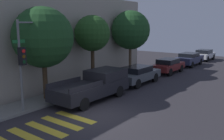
{
  "coord_description": "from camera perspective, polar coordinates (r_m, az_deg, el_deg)",
  "views": [
    {
      "loc": [
        -9.23,
        -7.93,
        4.61
      ],
      "look_at": [
        4.02,
        2.1,
        1.6
      ],
      "focal_mm": 40.0,
      "sensor_mm": 36.0,
      "label": 1
    }
  ],
  "objects": [
    {
      "name": "tree_near_corner",
      "position": [
        15.46,
        -15.47,
        7.18
      ],
      "size": [
        3.63,
        3.63,
        5.7
      ],
      "color": "#42301E",
      "rests_on": "ground"
    },
    {
      "name": "building_row",
      "position": [
        18.98,
        -23.81,
        5.85
      ],
      "size": [
        26.0,
        6.0,
        6.87
      ],
      "primitive_type": "cube",
      "color": "#A89E8E",
      "rests_on": "ground"
    },
    {
      "name": "sedan_tail_of_row",
      "position": [
        35.12,
        20.34,
        3.34
      ],
      "size": [
        4.25,
        1.81,
        1.42
      ],
      "color": "silver",
      "rests_on": "ground"
    },
    {
      "name": "tree_far_end",
      "position": [
        22.53,
        4.24,
        9.08
      ],
      "size": [
        3.46,
        3.46,
        5.9
      ],
      "color": "brown",
      "rests_on": "ground"
    },
    {
      "name": "sedan_near_corner",
      "position": [
        19.79,
        5.91,
        -0.97
      ],
      "size": [
        4.47,
        1.81,
        1.42
      ],
      "color": "#4C5156",
      "rests_on": "ground"
    },
    {
      "name": "sedan_middle",
      "position": [
        24.71,
        12.7,
        1.05
      ],
      "size": [
        4.23,
        1.76,
        1.41
      ],
      "color": "maroon",
      "rests_on": "ground"
    },
    {
      "name": "ground_plane",
      "position": [
        13.01,
        -3.38,
        -10.5
      ],
      "size": [
        60.0,
        60.0,
        0.0
      ],
      "primitive_type": "plane",
      "color": "#2D2B30"
    },
    {
      "name": "sedan_far_end",
      "position": [
        29.91,
        17.24,
        2.49
      ],
      "size": [
        4.67,
        1.87,
        1.47
      ],
      "color": "#2D3351",
      "rests_on": "ground"
    },
    {
      "name": "tree_midblock",
      "position": [
        18.46,
        -4.52,
        8.28
      ],
      "size": [
        2.63,
        2.63,
        5.33
      ],
      "color": "#42301E",
      "rests_on": "ground"
    },
    {
      "name": "pickup_truck",
      "position": [
        15.66,
        -4.0,
        -3.46
      ],
      "size": [
        5.35,
        2.1,
        1.74
      ],
      "color": "black",
      "rests_on": "ground"
    },
    {
      "name": "traffic_light_pole",
      "position": [
        13.71,
        -18.72,
        4.24
      ],
      "size": [
        2.27,
        0.56,
        4.88
      ],
      "color": "slate",
      "rests_on": "ground"
    },
    {
      "name": "sidewalk",
      "position": [
        15.91,
        -15.07,
        -6.68
      ],
      "size": [
        26.0,
        2.01,
        0.14
      ],
      "primitive_type": "cube",
      "color": "slate",
      "rests_on": "ground"
    },
    {
      "name": "crosswalk",
      "position": [
        11.87,
        -14.92,
        -12.93
      ],
      "size": [
        4.14,
        2.6,
        0.0
      ],
      "color": "gold",
      "rests_on": "ground"
    }
  ]
}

